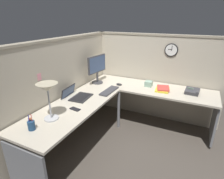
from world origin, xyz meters
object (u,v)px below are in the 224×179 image
(office_phone, at_px, (193,92))
(book_stack, at_px, (163,89))
(monitor, at_px, (97,67))
(wall_clock, at_px, (171,50))
(keyboard, at_px, (109,91))
(desk_lamp_dome, at_px, (48,90))
(computer_mouse, at_px, (119,84))
(pen_cup, at_px, (31,125))
(tissue_box, at_px, (149,84))
(cell_phone, at_px, (75,109))
(laptop, at_px, (75,95))

(office_phone, height_order, book_stack, office_phone)
(monitor, bearing_deg, wall_clock, -65.05)
(keyboard, xyz_separation_m, desk_lamp_dome, (-1.06, 0.23, 0.35))
(computer_mouse, distance_m, wall_clock, 1.06)
(monitor, distance_m, book_stack, 1.18)
(monitor, xyz_separation_m, office_phone, (0.20, -1.59, -0.26))
(keyboard, bearing_deg, pen_cup, 170.19)
(desk_lamp_dome, relative_size, tissue_box, 3.71)
(pen_cup, relative_size, book_stack, 0.58)
(computer_mouse, bearing_deg, desk_lamp_dome, 169.44)
(pen_cup, height_order, cell_phone, pen_cup)
(pen_cup, distance_m, cell_phone, 0.60)
(wall_clock, bearing_deg, cell_phone, 150.05)
(office_phone, height_order, wall_clock, wall_clock)
(pen_cup, distance_m, wall_clock, 2.44)
(monitor, bearing_deg, laptop, -178.74)
(office_phone, bearing_deg, wall_clock, 52.53)
(book_stack, bearing_deg, laptop, 127.01)
(cell_phone, height_order, tissue_box, tissue_box)
(wall_clock, bearing_deg, book_stack, 178.28)
(keyboard, height_order, pen_cup, pen_cup)
(desk_lamp_dome, bearing_deg, cell_phone, -19.03)
(computer_mouse, relative_size, tissue_box, 0.87)
(laptop, bearing_deg, cell_phone, -144.72)
(cell_phone, distance_m, book_stack, 1.48)
(desk_lamp_dome, height_order, cell_phone, desk_lamp_dome)
(laptop, xyz_separation_m, keyboard, (0.41, -0.36, -0.01))
(cell_phone, bearing_deg, office_phone, -40.08)
(monitor, height_order, computer_mouse, monitor)
(monitor, xyz_separation_m, computer_mouse, (0.06, -0.40, -0.28))
(keyboard, height_order, wall_clock, wall_clock)
(laptop, bearing_deg, monitor, 1.26)
(monitor, xyz_separation_m, keyboard, (-0.28, -0.38, -0.28))
(cell_phone, relative_size, wall_clock, 0.65)
(monitor, bearing_deg, computer_mouse, -81.82)
(pen_cup, bearing_deg, monitor, 4.00)
(cell_phone, xyz_separation_m, office_phone, (1.23, -1.34, 0.03))
(computer_mouse, relative_size, wall_clock, 0.47)
(laptop, distance_m, tissue_box, 1.27)
(office_phone, distance_m, wall_clock, 0.79)
(monitor, distance_m, cell_phone, 1.10)
(tissue_box, bearing_deg, keyboard, 135.62)
(keyboard, distance_m, pen_cup, 1.35)
(cell_phone, height_order, office_phone, office_phone)
(pen_cup, height_order, office_phone, pen_cup)
(office_phone, bearing_deg, pen_cup, 140.58)
(office_phone, bearing_deg, book_stack, 95.23)
(book_stack, xyz_separation_m, tissue_box, (0.08, 0.26, 0.02))
(book_stack, relative_size, tissue_box, 2.59)
(desk_lamp_dome, xyz_separation_m, wall_clock, (1.88, -1.01, 0.24))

